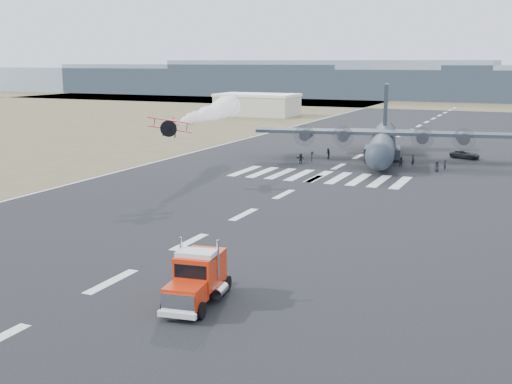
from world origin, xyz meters
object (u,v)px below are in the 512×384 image
Objects in this scene: crew_c at (312,156)px; support_vehicle at (465,154)px; crew_a at (413,160)px; crew_b at (401,162)px; hangar_left at (257,104)px; transport_aircraft at (383,141)px; crew_e at (437,166)px; crew_d at (383,157)px; aerobatic_biplane at (170,126)px; crew_h at (328,154)px; semi_truck at (198,277)px; crew_g at (445,165)px; crew_f at (301,158)px.

support_vehicle is at bearing -92.81° from crew_c.
crew_a is 1.08× the size of crew_b.
transport_aircraft is at bearing -52.76° from hangar_left.
crew_e is (-2.40, -15.80, 0.12)m from support_vehicle.
crew_d reaches higher than crew_e.
crew_h is (10.35, 34.75, -7.56)m from aerobatic_biplane.
transport_aircraft is 14.78m from support_vehicle.
transport_aircraft is at bearing 91.65° from crew_d.
crew_d is at bearing 31.01° from crew_a.
crew_h is at bearing 91.72° from semi_truck.
hangar_left is at bearing 115.92° from transport_aircraft.
crew_d reaches higher than crew_c.
crew_c is 4.33m from crew_h.
crew_h is at bearing -93.61° from crew_g.
support_vehicle is at bearing -44.27° from hangar_left.
aerobatic_biplane is 3.50× the size of crew_d.
aerobatic_biplane reaches higher than support_vehicle.
support_vehicle is at bearing -178.52° from crew_g.
crew_b is (-1.43, -2.14, -0.06)m from crew_a.
semi_truck is at bearing -64.82° from crew_f.
transport_aircraft is 24.80× the size of crew_a.
crew_c is (46.26, -81.55, -2.58)m from hangar_left.
semi_truck is at bearing -119.81° from crew_e.
crew_d is (-3.90, 3.75, 0.05)m from crew_b.
aerobatic_biplane is 44.00m from crew_g.
crew_f is at bearing 143.84° from support_vehicle.
crew_h is at bearing 60.78° from aerobatic_biplane.
crew_b is at bearing -53.02° from hangar_left.
crew_c is at bearing 85.08° from crew_f.
crew_g is (68.02, -81.56, -2.59)m from hangar_left.
support_vehicle is at bearing 74.69° from semi_truck.
transport_aircraft is at bearing 80.28° from crew_h.
transport_aircraft is 15.38m from crew_f.
crew_c is (-15.00, -0.20, 0.03)m from crew_b.
crew_a is (-6.84, -11.44, 0.16)m from support_vehicle.
crew_a is at bearing -115.34° from crew_c.
crew_a is at bearing 54.24° from crew_h.
crew_a reaches higher than crew_b.
crew_f is (45.34, -84.66, -2.56)m from hangar_left.
crew_e is (4.43, -4.36, -0.04)m from crew_a.
crew_e is 20.25m from crew_h.
crew_d is 0.96× the size of crew_h.
crew_b is at bearing -67.26° from transport_aircraft.
crew_b is 15.00m from crew_c.
crew_g is at bearing -167.32° from support_vehicle.
crew_f is at bearing 130.06° from crew_c.
crew_c is at bearing -156.55° from transport_aircraft.
hangar_left reaches higher than crew_f.
crew_c is 20.96m from crew_e.
support_vehicle is at bearing 57.85° from crew_e.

